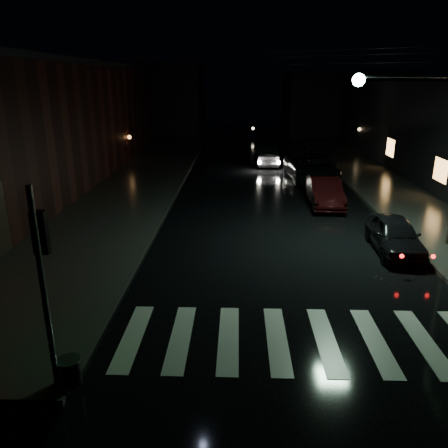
# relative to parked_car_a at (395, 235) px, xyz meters

# --- Properties ---
(ground) EXTENTS (120.00, 120.00, 0.00)m
(ground) POSITION_rel_parked_car_a_xyz_m (-7.21, -6.49, -0.65)
(ground) COLOR black
(ground) RESTS_ON ground
(sidewalk_left) EXTENTS (6.00, 44.00, 0.15)m
(sidewalk_left) POSITION_rel_parked_car_a_xyz_m (-12.21, 7.51, -0.58)
(sidewalk_left) COLOR #282826
(sidewalk_left) RESTS_ON ground
(sidewalk_right) EXTENTS (4.00, 44.00, 0.15)m
(sidewalk_right) POSITION_rel_parked_car_a_xyz_m (2.79, 7.51, -0.58)
(sidewalk_right) COLOR #282826
(sidewalk_right) RESTS_ON ground
(building_left) EXTENTS (10.00, 36.00, 7.00)m
(building_left) POSITION_rel_parked_car_a_xyz_m (-19.21, 9.51, 2.85)
(building_left) COLOR black
(building_left) RESTS_ON ground
(building_far_left) EXTENTS (14.00, 10.00, 8.00)m
(building_far_left) POSITION_rel_parked_car_a_xyz_m (-17.21, 38.51, 3.35)
(building_far_left) COLOR black
(building_far_left) RESTS_ON ground
(building_far_right) EXTENTS (14.00, 10.00, 7.00)m
(building_far_right) POSITION_rel_parked_car_a_xyz_m (6.79, 38.51, 2.85)
(building_far_right) COLOR black
(building_far_right) RESTS_ON ground
(crosswalk) EXTENTS (9.00, 3.00, 0.01)m
(crosswalk) POSITION_rel_parked_car_a_xyz_m (-4.21, -5.99, -0.65)
(crosswalk) COLOR beige
(crosswalk) RESTS_ON ground
(signal_pole_corner) EXTENTS (0.68, 0.61, 4.20)m
(signal_pole_corner) POSITION_rel_parked_car_a_xyz_m (-9.35, -7.95, 0.89)
(signal_pole_corner) COLOR slate
(signal_pole_corner) RESTS_ON ground
(parked_car_a) EXTENTS (1.72, 3.90, 1.30)m
(parked_car_a) POSITION_rel_parked_car_a_xyz_m (0.00, 0.00, 0.00)
(parked_car_a) COLOR black
(parked_car_a) RESTS_ON ground
(parked_car_b) EXTENTS (1.65, 4.36, 1.42)m
(parked_car_b) POSITION_rel_parked_car_a_xyz_m (-1.41, 6.27, 0.06)
(parked_car_b) COLOR black
(parked_car_b) RESTS_ON ground
(parked_car_c) EXTENTS (2.46, 5.22, 1.47)m
(parked_car_c) POSITION_rel_parked_car_a_xyz_m (-0.47, 12.80, 0.08)
(parked_car_c) COLOR black
(parked_car_c) RESTS_ON ground
(parked_car_d) EXTENTS (3.12, 6.03, 1.63)m
(parked_car_d) POSITION_rel_parked_car_a_xyz_m (-1.20, 12.06, 0.16)
(parked_car_d) COLOR black
(parked_car_d) RESTS_ON ground
(oncoming_car) EXTENTS (1.60, 4.40, 1.44)m
(oncoming_car) POSITION_rel_parked_car_a_xyz_m (-3.71, 17.22, 0.07)
(oncoming_car) COLOR black
(oncoming_car) RESTS_ON ground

